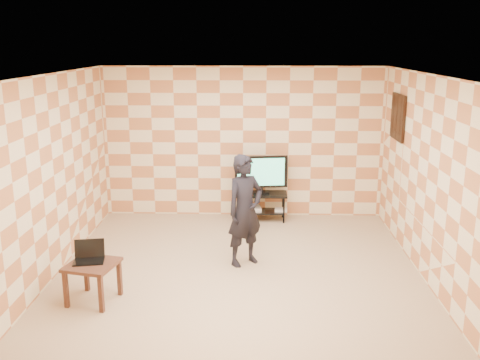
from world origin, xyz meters
The scene contains 14 objects.
floor centered at (0.00, 0.00, 0.00)m, with size 5.00×5.00×0.00m, color tan.
wall_back centered at (0.00, 2.50, 1.35)m, with size 5.00×0.02×2.70m, color beige.
wall_front centered at (0.00, -2.50, 1.35)m, with size 5.00×0.02×2.70m, color beige.
wall_left centered at (-2.50, 0.00, 1.35)m, with size 0.02×5.00×2.70m, color beige.
wall_right centered at (2.50, 0.00, 1.35)m, with size 0.02×5.00×2.70m, color beige.
ceiling centered at (0.00, 0.00, 2.70)m, with size 5.00×5.00×0.02m, color white.
wall_art centered at (2.47, 1.55, 1.95)m, with size 0.04×0.72×0.72m.
tv_stand centered at (0.33, 2.19, 0.36)m, with size 0.92×0.41×0.50m.
tv centered at (0.33, 2.19, 0.87)m, with size 0.93×0.21×0.67m.
dvd_player centered at (0.11, 2.20, 0.21)m, with size 0.42×0.30×0.07m, color silver.
game_console centered at (0.69, 2.17, 0.20)m, with size 0.22×0.16×0.05m, color silver.
side_table centered at (-1.75, -0.97, 0.41)m, with size 0.67×0.67×0.50m.
laptop centered at (-1.81, -0.88, 0.55)m, with size 0.41×0.35×0.24m.
person centered at (0.08, 0.25, 0.80)m, with size 0.58×0.38×1.60m, color black.
Camera 1 is at (0.21, -6.93, 3.10)m, focal length 40.00 mm.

